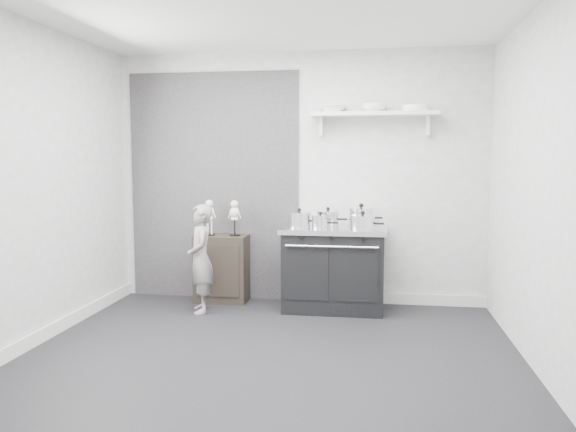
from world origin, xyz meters
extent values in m
plane|color=black|center=(0.00, 0.00, 0.00)|extent=(4.00, 4.00, 0.00)
cube|color=#A5A5A3|center=(0.00, 1.80, 1.35)|extent=(4.00, 0.02, 2.70)
cube|color=#A5A5A3|center=(0.00, -1.80, 1.35)|extent=(4.00, 0.02, 2.70)
cube|color=#A5A5A3|center=(-2.00, 0.00, 1.35)|extent=(0.02, 3.60, 2.70)
cube|color=#A5A5A3|center=(2.00, 0.00, 1.35)|extent=(0.02, 3.60, 2.70)
cube|color=silver|center=(0.00, 0.00, 2.70)|extent=(4.00, 3.60, 0.02)
cube|color=black|center=(-0.95, 1.79, 1.25)|extent=(1.90, 0.02, 2.50)
cube|color=silver|center=(1.00, 1.78, 0.06)|extent=(2.00, 0.03, 0.12)
cube|color=silver|center=(-1.98, 0.00, 0.06)|extent=(0.03, 3.60, 0.12)
cube|color=silver|center=(0.80, 1.67, 2.02)|extent=(1.30, 0.26, 0.04)
cube|color=silver|center=(0.25, 1.74, 1.90)|extent=(0.03, 0.12, 0.20)
cube|color=silver|center=(1.35, 1.74, 1.90)|extent=(0.03, 0.12, 0.20)
cube|color=black|center=(0.41, 1.48, 0.41)|extent=(1.01, 0.61, 0.81)
cube|color=silver|center=(0.41, 1.48, 0.84)|extent=(1.07, 0.65, 0.05)
cube|color=black|center=(0.17, 1.18, 0.43)|extent=(0.43, 0.02, 0.53)
cube|color=black|center=(0.65, 1.18, 0.43)|extent=(0.43, 0.02, 0.53)
cylinder|color=silver|center=(0.41, 1.15, 0.71)|extent=(0.91, 0.02, 0.02)
cylinder|color=black|center=(0.11, 1.16, 0.79)|extent=(0.04, 0.03, 0.04)
cylinder|color=black|center=(0.41, 1.16, 0.79)|extent=(0.04, 0.03, 0.04)
cylinder|color=black|center=(0.72, 1.16, 0.79)|extent=(0.04, 0.03, 0.04)
cube|color=black|center=(-0.82, 1.61, 0.37)|extent=(0.56, 0.33, 0.73)
imported|color=gray|center=(-0.92, 1.17, 0.55)|extent=(0.39, 0.47, 1.10)
cylinder|color=white|center=(0.07, 1.36, 0.93)|extent=(0.23, 0.23, 0.15)
cylinder|color=white|center=(0.07, 1.36, 1.01)|extent=(0.23, 0.23, 0.02)
sphere|color=black|center=(0.07, 1.36, 1.04)|extent=(0.04, 0.04, 0.04)
cylinder|color=black|center=(0.22, 1.36, 0.93)|extent=(0.10, 0.02, 0.02)
cylinder|color=white|center=(0.34, 1.58, 0.93)|extent=(0.23, 0.23, 0.14)
cylinder|color=white|center=(0.34, 1.58, 1.01)|extent=(0.23, 0.23, 0.02)
sphere|color=black|center=(0.34, 1.58, 1.04)|extent=(0.04, 0.04, 0.04)
cylinder|color=black|center=(0.49, 1.58, 0.93)|extent=(0.10, 0.02, 0.02)
cylinder|color=white|center=(0.68, 1.60, 0.95)|extent=(0.26, 0.26, 0.18)
cylinder|color=white|center=(0.68, 1.60, 1.05)|extent=(0.27, 0.27, 0.02)
sphere|color=black|center=(0.68, 1.60, 1.08)|extent=(0.05, 0.05, 0.05)
cylinder|color=black|center=(0.85, 1.60, 0.95)|extent=(0.10, 0.02, 0.02)
cylinder|color=white|center=(0.70, 1.30, 0.93)|extent=(0.24, 0.24, 0.13)
cylinder|color=white|center=(0.70, 1.30, 1.00)|extent=(0.25, 0.25, 0.01)
sphere|color=black|center=(0.70, 1.30, 1.03)|extent=(0.04, 0.04, 0.04)
cylinder|color=black|center=(0.87, 1.30, 0.93)|extent=(0.10, 0.02, 0.02)
cylinder|color=white|center=(0.28, 1.33, 0.92)|extent=(0.17, 0.17, 0.12)
cylinder|color=white|center=(0.28, 1.33, 0.99)|extent=(0.18, 0.18, 0.01)
sphere|color=black|center=(0.28, 1.33, 1.01)|extent=(0.03, 0.03, 0.03)
cylinder|color=black|center=(0.41, 1.33, 0.92)|extent=(0.10, 0.02, 0.02)
imported|color=white|center=(0.37, 1.67, 2.08)|extent=(0.29, 0.29, 0.07)
imported|color=white|center=(0.80, 1.67, 2.08)|extent=(0.26, 0.26, 0.08)
cylinder|color=white|center=(1.22, 1.67, 2.07)|extent=(0.28, 0.28, 0.06)
camera|label=1|loc=(0.80, -4.25, 1.58)|focal=35.00mm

